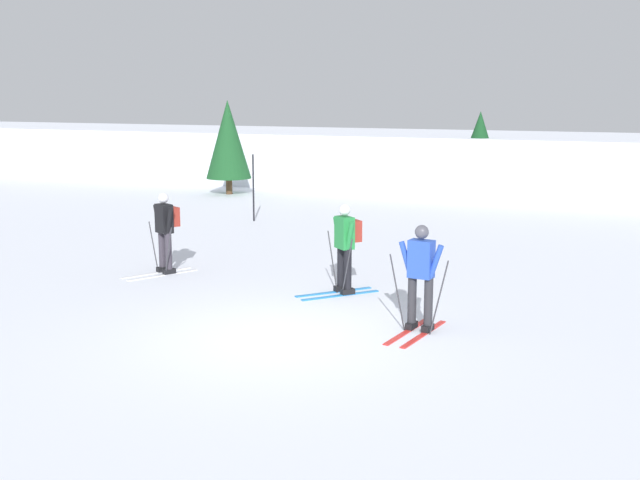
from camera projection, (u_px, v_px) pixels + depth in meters
name	position (u px, v px, depth m)	size (l,w,h in m)	color
ground_plane	(281.00, 338.00, 11.96)	(120.00, 120.00, 0.00)	silver
far_snow_ridge	(516.00, 162.00, 30.58)	(80.00, 7.32, 2.15)	silver
skier_blue	(421.00, 275.00, 12.14)	(1.00, 1.63, 1.71)	red
skier_green	(345.00, 244.00, 14.47)	(1.32, 1.46, 1.71)	#237AC6
skier_black	(165.00, 229.00, 16.12)	(1.06, 1.59, 1.71)	silver
trail_marker_pole	(253.00, 188.00, 22.85)	(0.05, 0.05, 1.98)	black
conifer_far_left	(479.00, 146.00, 28.24)	(1.70, 1.70, 3.12)	#513823
conifer_far_centre	(228.00, 139.00, 28.91)	(1.70, 1.70, 3.52)	#513823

